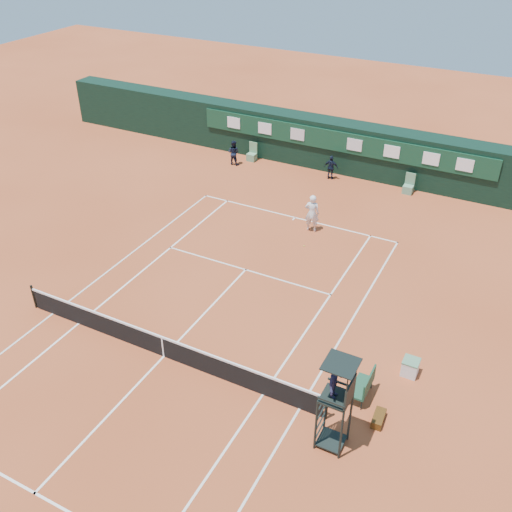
{
  "coord_description": "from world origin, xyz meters",
  "views": [
    {
      "loc": [
        10.24,
        -12.36,
        14.62
      ],
      "look_at": [
        0.73,
        6.0,
        1.2
      ],
      "focal_mm": 40.0,
      "sensor_mm": 36.0,
      "label": 1
    }
  ],
  "objects": [
    {
      "name": "back_wall",
      "position": [
        0.0,
        18.74,
        1.51
      ],
      "size": [
        40.0,
        1.65,
        3.0
      ],
      "color": "black",
      "rests_on": "ground"
    },
    {
      "name": "linesman_chair_left",
      "position": [
        -5.5,
        17.48,
        0.32
      ],
      "size": [
        0.55,
        0.5,
        1.15
      ],
      "color": "#62966C",
      "rests_on": "ground"
    },
    {
      "name": "cooler",
      "position": [
        8.3,
        3.28,
        0.33
      ],
      "size": [
        0.57,
        0.57,
        0.65
      ],
      "color": "silver",
      "rests_on": "ground"
    },
    {
      "name": "ground",
      "position": [
        0.0,
        0.0,
        0.0
      ],
      "size": [
        90.0,
        90.0,
        0.0
      ],
      "primitive_type": "plane",
      "color": "#B6512B",
      "rests_on": "ground"
    },
    {
      "name": "ball_kid_left",
      "position": [
        -6.23,
        16.41,
        0.78
      ],
      "size": [
        0.78,
        0.63,
        1.55
      ],
      "primitive_type": "imported",
      "rotation": [
        0.0,
        0.0,
        3.19
      ],
      "color": "black",
      "rests_on": "ground"
    },
    {
      "name": "umpire_chair",
      "position": [
        6.91,
        -0.85,
        2.46
      ],
      "size": [
        0.96,
        0.95,
        3.42
      ],
      "color": "black",
      "rests_on": "ground"
    },
    {
      "name": "player_bench",
      "position": [
        7.2,
        1.45,
        0.6
      ],
      "size": [
        0.56,
        1.2,
        1.1
      ],
      "color": "#1B452E",
      "rests_on": "ground"
    },
    {
      "name": "linesman_chair_right",
      "position": [
        4.5,
        17.48,
        0.32
      ],
      "size": [
        0.55,
        0.5,
        1.15
      ],
      "color": "#60936F",
      "rests_on": "ground"
    },
    {
      "name": "court_lines",
      "position": [
        0.0,
        0.0,
        0.01
      ],
      "size": [
        11.05,
        23.85,
        0.01
      ],
      "color": "white",
      "rests_on": "ground"
    },
    {
      "name": "ball_kid_right",
      "position": [
        -0.08,
        17.21,
        0.73
      ],
      "size": [
        0.89,
        0.46,
        1.45
      ],
      "primitive_type": "imported",
      "rotation": [
        0.0,
        0.0,
        3.27
      ],
      "color": "black",
      "rests_on": "ground"
    },
    {
      "name": "tennis_bag",
      "position": [
        7.97,
        0.67,
        0.15
      ],
      "size": [
        0.38,
        0.79,
        0.29
      ],
      "primitive_type": "cube",
      "rotation": [
        0.0,
        0.0,
        0.06
      ],
      "color": "black",
      "rests_on": "ground"
    },
    {
      "name": "player",
      "position": [
        1.25,
        11.06,
        0.99
      ],
      "size": [
        0.81,
        0.62,
        1.98
      ],
      "primitive_type": "imported",
      "rotation": [
        0.0,
        0.0,
        3.37
      ],
      "color": "silver",
      "rests_on": "ground"
    },
    {
      "name": "tennis_net",
      "position": [
        0.0,
        0.0,
        0.51
      ],
      "size": [
        12.9,
        0.1,
        1.1
      ],
      "color": "black",
      "rests_on": "ground"
    },
    {
      "name": "tennis_ball",
      "position": [
        1.56,
        9.46,
        0.03
      ],
      "size": [
        0.06,
        0.06,
        0.06
      ],
      "primitive_type": "sphere",
      "color": "#C4DC33",
      "rests_on": "ground"
    }
  ]
}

